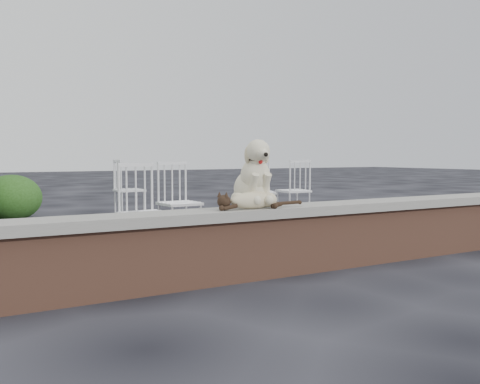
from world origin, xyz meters
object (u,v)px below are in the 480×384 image
chair_d (260,191)px  chair_a (145,212)px  chair_b (180,202)px  chair_c (293,190)px  dog (252,173)px  chair_e (129,189)px  cat (253,199)px

chair_d → chair_a: same height
chair_b → chair_d: bearing=27.8°
chair_c → chair_b: size_ratio=1.00×
chair_c → chair_d: 0.65m
dog → chair_c: bearing=56.4°
chair_d → chair_e: 2.15m
chair_b → chair_a: same height
cat → chair_e: 4.62m
chair_c → chair_a: 3.70m
dog → chair_a: size_ratio=0.61×
chair_e → chair_a: bearing=164.0°
cat → chair_a: chair_a is taller
dog → cat: bearing=-110.8°
dog → cat: (-0.08, -0.15, -0.21)m
cat → chair_d: size_ratio=0.99×
dog → chair_c: size_ratio=0.61×
cat → chair_c: bearing=56.9°
dog → chair_b: (0.15, 1.88, -0.40)m
chair_a → chair_e: bearing=65.7°
dog → chair_e: dog is taller
cat → chair_b: size_ratio=0.99×
chair_c → chair_d: size_ratio=1.00×
chair_e → chair_a: same height
dog → chair_e: size_ratio=0.61×
cat → chair_d: bearing=64.2°
chair_d → chair_b: size_ratio=1.00×
chair_b → chair_a: (-0.72, -0.85, 0.00)m
chair_c → chair_e: same height
dog → cat: 0.27m
chair_d → chair_e: same height
chair_e → chair_b: same height
chair_c → chair_a: bearing=35.6°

